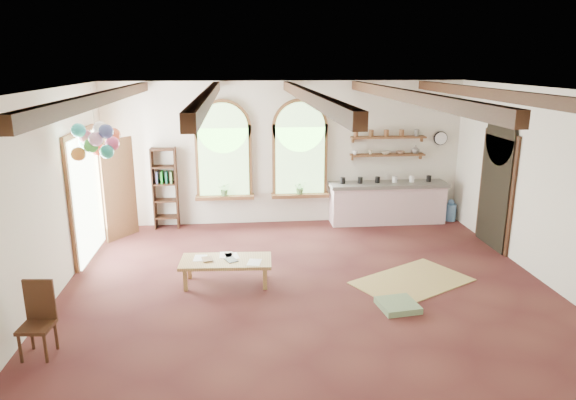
{
  "coord_description": "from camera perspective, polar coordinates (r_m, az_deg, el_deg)",
  "views": [
    {
      "loc": [
        -1.08,
        -7.85,
        3.62
      ],
      "look_at": [
        -0.25,
        0.6,
        1.31
      ],
      "focal_mm": 32.0,
      "sensor_mm": 36.0,
      "label": 1
    }
  ],
  "objects": [
    {
      "name": "floor",
      "position": [
        8.71,
        2.04,
        -9.33
      ],
      "size": [
        8.0,
        8.0,
        0.0
      ],
      "primitive_type": "plane",
      "color": "#582A24",
      "rests_on": "ground"
    },
    {
      "name": "ceiling_beams",
      "position": [
        7.94,
        2.25,
        11.47
      ],
      "size": [
        6.2,
        6.8,
        0.18
      ],
      "primitive_type": null,
      "color": "#3A2212",
      "rests_on": "ceiling"
    },
    {
      "name": "window_left",
      "position": [
        11.45,
        -7.17,
        5.12
      ],
      "size": [
        1.3,
        0.28,
        2.2
      ],
      "color": "brown",
      "rests_on": "floor"
    },
    {
      "name": "window_right",
      "position": [
        11.53,
        1.34,
        5.31
      ],
      "size": [
        1.3,
        0.28,
        2.2
      ],
      "color": "brown",
      "rests_on": "floor"
    },
    {
      "name": "left_doorway",
      "position": [
        10.36,
        -21.52,
        0.37
      ],
      "size": [
        0.1,
        1.9,
        2.5
      ],
      "primitive_type": "cube",
      "color": "brown",
      "rests_on": "floor"
    },
    {
      "name": "right_doorway",
      "position": [
        10.91,
        22.01,
        0.76
      ],
      "size": [
        0.1,
        1.3,
        2.4
      ],
      "primitive_type": "cube",
      "color": "black",
      "rests_on": "floor"
    },
    {
      "name": "kitchen_counter",
      "position": [
        11.97,
        10.98,
        -0.27
      ],
      "size": [
        2.68,
        0.62,
        0.94
      ],
      "color": "white",
      "rests_on": "floor"
    },
    {
      "name": "wall_shelf_lower",
      "position": [
        11.91,
        10.99,
        4.95
      ],
      "size": [
        1.7,
        0.24,
        0.04
      ],
      "primitive_type": "cube",
      "color": "brown",
      "rests_on": "wall_back"
    },
    {
      "name": "wall_shelf_upper",
      "position": [
        11.84,
        11.09,
        6.85
      ],
      "size": [
        1.7,
        0.24,
        0.04
      ],
      "primitive_type": "cube",
      "color": "brown",
      "rests_on": "wall_back"
    },
    {
      "name": "wall_clock",
      "position": [
        12.33,
        16.6,
        6.59
      ],
      "size": [
        0.32,
        0.04,
        0.32
      ],
      "primitive_type": "cylinder",
      "rotation": [
        1.57,
        0.0,
        0.0
      ],
      "color": "black",
      "rests_on": "wall_back"
    },
    {
      "name": "bookshelf",
      "position": [
        11.61,
        -13.49,
        1.26
      ],
      "size": [
        0.53,
        0.32,
        1.8
      ],
      "color": "#3A2212",
      "rests_on": "floor"
    },
    {
      "name": "coffee_table",
      "position": [
        8.64,
        -6.9,
        -6.92
      ],
      "size": [
        1.54,
        0.77,
        0.43
      ],
      "color": "tan",
      "rests_on": "floor"
    },
    {
      "name": "side_chair",
      "position": [
        7.39,
        -25.98,
        -13.32
      ],
      "size": [
        0.41,
        0.41,
        0.97
      ],
      "color": "#3A2212",
      "rests_on": "floor"
    },
    {
      "name": "floor_mat",
      "position": [
        9.04,
        13.62,
        -8.77
      ],
      "size": [
        2.23,
        1.94,
        0.02
      ],
      "primitive_type": "cube",
      "rotation": [
        0.0,
        0.0,
        0.51
      ],
      "color": "tan",
      "rests_on": "floor"
    },
    {
      "name": "floor_cushion",
      "position": [
        8.08,
        12.11,
        -11.37
      ],
      "size": [
        0.62,
        0.62,
        0.1
      ],
      "primitive_type": "cube",
      "rotation": [
        0.0,
        0.0,
        0.14
      ],
      "color": "#6A885D",
      "rests_on": "floor"
    },
    {
      "name": "water_jug_a",
      "position": [
        12.33,
        15.1,
        -1.1
      ],
      "size": [
        0.31,
        0.31,
        0.61
      ],
      "color": "#5A8FC2",
      "rests_on": "floor"
    },
    {
      "name": "water_jug_b",
      "position": [
        12.56,
        17.59,
        -1.2
      ],
      "size": [
        0.26,
        0.26,
        0.51
      ],
      "color": "#5A8FC2",
      "rests_on": "floor"
    },
    {
      "name": "balloon_cluster",
      "position": [
        9.04,
        -20.56,
        6.2
      ],
      "size": [
        0.72,
        0.72,
        1.15
      ],
      "color": "white",
      "rests_on": "floor"
    },
    {
      "name": "table_book",
      "position": [
        8.64,
        -9.49,
        -6.58
      ],
      "size": [
        0.21,
        0.27,
        0.02
      ],
      "primitive_type": "imported",
      "rotation": [
        0.0,
        0.0,
        0.21
      ],
      "color": "olive",
      "rests_on": "coffee_table"
    },
    {
      "name": "tablet",
      "position": [
        8.59,
        -6.34,
        -6.63
      ],
      "size": [
        0.25,
        0.29,
        0.01
      ],
      "primitive_type": "cube",
      "rotation": [
        0.0,
        0.0,
        0.45
      ],
      "color": "black",
      "rests_on": "coffee_table"
    },
    {
      "name": "potted_plant_left",
      "position": [
        11.51,
        -7.06,
        1.2
      ],
      "size": [
        0.27,
        0.23,
        0.3
      ],
      "primitive_type": "imported",
      "color": "#598C4C",
      "rests_on": "window_left"
    },
    {
      "name": "potted_plant_right",
      "position": [
        11.59,
        1.37,
        1.41
      ],
      "size": [
        0.27,
        0.23,
        0.3
      ],
      "primitive_type": "imported",
      "color": "#598C4C",
      "rests_on": "window_right"
    },
    {
      "name": "shelf_cup_a",
      "position": [
        11.7,
        7.47,
        5.27
      ],
      "size": [
        0.12,
        0.1,
        0.1
      ],
      "primitive_type": "imported",
      "color": "white",
      "rests_on": "wall_shelf_lower"
    },
    {
      "name": "shelf_cup_b",
      "position": [
        11.79,
        9.14,
        5.26
      ],
      "size": [
        0.1,
        0.1,
        0.09
      ],
      "primitive_type": "imported",
      "color": "beige",
      "rests_on": "wall_shelf_lower"
    },
    {
      "name": "shelf_bowl_a",
      "position": [
        11.89,
        10.77,
        5.17
      ],
      "size": [
        0.22,
        0.22,
        0.05
      ],
      "primitive_type": "imported",
      "color": "beige",
      "rests_on": "wall_shelf_lower"
    },
    {
      "name": "shelf_bowl_b",
      "position": [
        11.99,
        12.39,
        5.19
      ],
      "size": [
        0.2,
        0.2,
        0.06
      ],
      "primitive_type": "imported",
      "color": "#8C664C",
      "rests_on": "wall_shelf_lower"
    },
    {
      "name": "shelf_vase",
      "position": [
        12.09,
        13.99,
        5.49
      ],
      "size": [
        0.18,
        0.18,
        0.19
      ],
      "primitive_type": "imported",
      "color": "slate",
      "rests_on": "wall_shelf_lower"
    }
  ]
}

